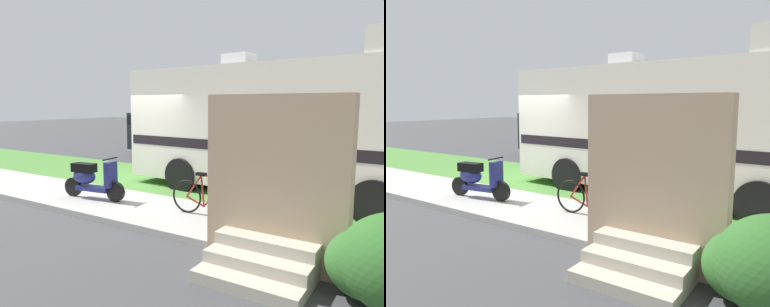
{
  "view_description": "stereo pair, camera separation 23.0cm",
  "coord_description": "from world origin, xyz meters",
  "views": [
    {
      "loc": [
        6.47,
        -7.05,
        2.26
      ],
      "look_at": [
        1.73,
        0.3,
        1.1
      ],
      "focal_mm": 34.88,
      "sensor_mm": 36.0,
      "label": 1
    },
    {
      "loc": [
        6.66,
        -6.93,
        2.26
      ],
      "look_at": [
        1.73,
        0.3,
        1.1
      ],
      "focal_mm": 34.88,
      "sensor_mm": 36.0,
      "label": 2
    }
  ],
  "objects": [
    {
      "name": "bicycle",
      "position": [
        3.0,
        -1.05,
        0.49
      ],
      "size": [
        1.69,
        0.52,
        0.88
      ],
      "color": "black",
      "rests_on": "ground"
    },
    {
      "name": "ground_plane",
      "position": [
        0.0,
        0.0,
        0.0
      ],
      "size": [
        80.0,
        80.0,
        0.0
      ],
      "primitive_type": "plane",
      "color": "#424244"
    },
    {
      "name": "scooter",
      "position": [
        0.04,
        -1.3,
        0.58
      ],
      "size": [
        1.64,
        0.55,
        0.97
      ],
      "color": "black",
      "rests_on": "ground"
    },
    {
      "name": "motorhome_rv",
      "position": [
        3.47,
        1.68,
        1.75
      ],
      "size": [
        7.88,
        2.92,
        3.67
      ],
      "color": "silver",
      "rests_on": "ground"
    },
    {
      "name": "sidewalk",
      "position": [
        0.0,
        -1.2,
        0.06
      ],
      "size": [
        24.0,
        2.0,
        0.12
      ],
      "color": "#ADAAA3",
      "rests_on": "ground"
    },
    {
      "name": "porch_steps",
      "position": [
        4.7,
        -2.29,
        0.97
      ],
      "size": [
        2.0,
        1.26,
        2.4
      ],
      "color": "#BCB29E",
      "rests_on": "ground"
    },
    {
      "name": "bottle_green",
      "position": [
        5.65,
        -1.28,
        0.21
      ],
      "size": [
        0.08,
        0.08,
        0.22
      ],
      "color": "navy",
      "rests_on": "ground"
    },
    {
      "name": "pickup_truck_near",
      "position": [
        -2.69,
        6.25,
        1.0
      ],
      "size": [
        5.82,
        2.29,
        1.88
      ],
      "color": "#1E2328",
      "rests_on": "ground"
    },
    {
      "name": "grass_strip",
      "position": [
        0.0,
        1.5,
        0.04
      ],
      "size": [
        24.0,
        3.4,
        0.08
      ],
      "color": "#4C8438",
      "rests_on": "ground"
    }
  ]
}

